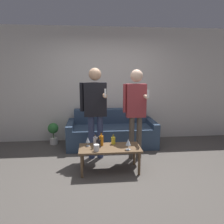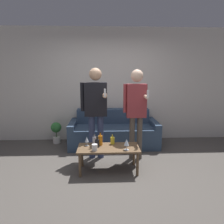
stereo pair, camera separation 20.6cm
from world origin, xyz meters
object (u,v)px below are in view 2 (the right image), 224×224
couch (114,132)px  person_standing_right (136,106)px  person_standing_left (96,106)px  coffee_table (108,150)px  bottle_orange (100,140)px

couch → person_standing_right: person_standing_right is taller
couch → person_standing_left: 1.13m
couch → person_standing_left: person_standing_left is taller
coffee_table → person_standing_right: size_ratio=0.60×
person_standing_right → coffee_table: bearing=-137.4°
coffee_table → person_standing_left: bearing=110.6°
coffee_table → bottle_orange: bearing=141.0°
coffee_table → person_standing_left: person_standing_left is taller
coffee_table → bottle_orange: 0.23m
bottle_orange → person_standing_right: 0.94m
person_standing_left → coffee_table: bearing=-69.4°
person_standing_left → person_standing_right: (0.76, -0.10, 0.01)m
couch → bottle_orange: 1.30m
person_standing_left → person_standing_right: size_ratio=1.02×
person_standing_left → couch: bearing=63.0°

